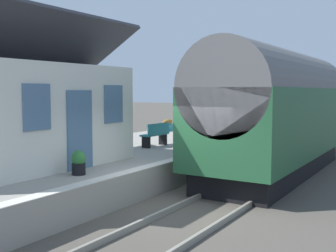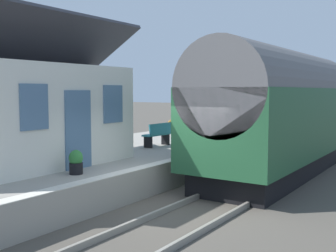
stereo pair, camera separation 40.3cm
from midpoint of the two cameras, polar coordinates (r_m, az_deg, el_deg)
ground_plane at (r=10.55m, az=-0.39°, el=-11.11°), size 160.00×160.00×0.00m
platform at (r=13.06m, az=-15.77°, el=-6.34°), size 32.00×6.17×0.82m
platform_edge_coping at (r=11.03m, az=-5.60°, el=-6.01°), size 32.00×0.36×0.02m
rail_near at (r=9.79m, az=7.80°, el=-12.00°), size 52.00×0.08×0.14m
rail_far at (r=10.44m, az=0.46°, el=-10.89°), size 52.00×0.08×0.14m
train at (r=14.82m, az=14.21°, el=2.04°), size 9.77×2.73×4.32m
station_building at (r=12.40m, az=-21.78°, el=1.92°), size 6.38×4.35×5.27m
bench_platform_end at (r=19.36m, az=4.16°, el=0.06°), size 1.42×0.49×0.88m
bench_mid_platform at (r=15.57m, az=-2.40°, el=-1.09°), size 1.40×0.44×0.88m
planter_corner_building at (r=10.59m, az=-13.29°, el=-4.93°), size 0.35×0.35×0.61m
planter_under_sign at (r=23.62m, az=1.58°, el=0.76°), size 0.46×0.46×0.74m
planter_by_door at (r=21.67m, az=-0.58°, el=0.09°), size 0.92×0.32×0.62m
planter_bench_left at (r=20.65m, az=11.83°, el=-0.29°), size 1.08×0.32×0.58m
station_sign_board at (r=17.23m, az=6.22°, el=1.83°), size 0.96×0.06×1.57m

